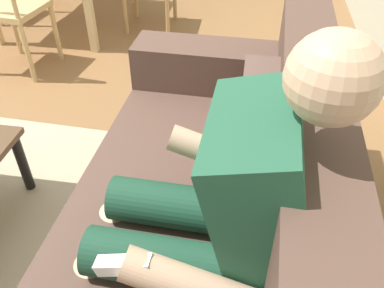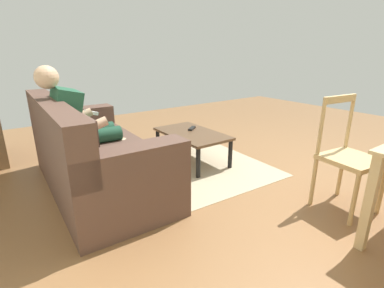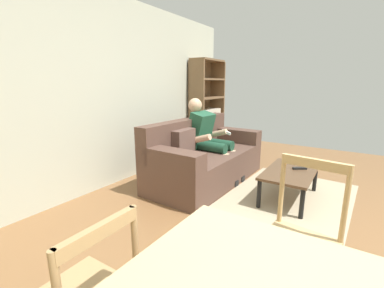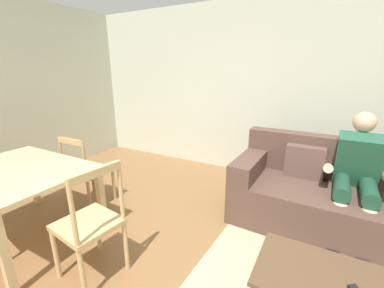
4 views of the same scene
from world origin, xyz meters
TOP-DOWN VIEW (x-y plane):
  - couch at (0.99, 1.87)m, footprint 2.00×0.96m
  - person_lounging at (1.17, 1.90)m, footprint 0.60×0.91m
  - dining_chair_facing_couch at (-0.65, 0.21)m, footprint 0.47×0.47m

SIDE VIEW (x-z plane):
  - couch at x=0.99m, z-range -0.12..0.79m
  - dining_chair_facing_couch at x=-0.65m, z-range -0.01..0.96m
  - person_lounging at x=1.17m, z-range 0.02..1.23m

